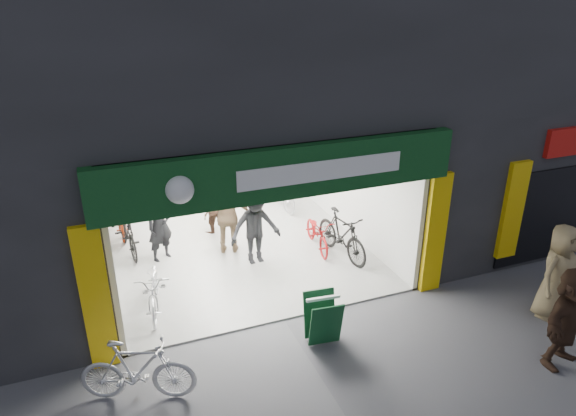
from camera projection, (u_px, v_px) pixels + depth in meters
ground at (284, 320)px, 9.85m from camera, size 60.00×60.00×0.00m
building at (246, 56)px, 12.70m from camera, size 17.00×10.27×8.00m
bike_left_front at (154, 288)px, 10.02m from camera, size 0.90×1.90×0.96m
bike_left_midfront at (127, 232)px, 12.15m from camera, size 0.74×1.88×1.10m
bike_left_midback at (123, 213)px, 13.24m from camera, size 0.82×1.96×1.01m
bike_left_back at (125, 195)px, 14.27m from camera, size 0.74×1.95×1.14m
bike_right_front at (342, 235)px, 11.95m from camera, size 0.81×1.96×1.14m
bike_right_mid at (318, 233)px, 12.38m from camera, size 0.75×1.66×0.84m
bike_right_back at (278, 188)px, 14.64m from camera, size 0.80×2.02×1.18m
parked_bike at (137, 370)px, 7.79m from camera, size 1.85×1.10×1.07m
customer_a at (159, 225)px, 11.68m from camera, size 0.79×0.70×1.81m
customer_b at (211, 206)px, 13.09m from camera, size 0.85×0.73×1.50m
customer_c at (255, 227)px, 11.54m from camera, size 1.24×0.77×1.85m
customer_d at (228, 216)px, 11.98m from camera, size 1.21×0.80×1.91m
pedestrian_near at (557, 272)px, 9.65m from camera, size 1.07×0.85×1.92m
pedestrian_far at (568, 318)px, 8.42m from camera, size 1.75×0.92×1.80m
sandwich_board at (323, 318)px, 9.09m from camera, size 0.64×0.66×0.90m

